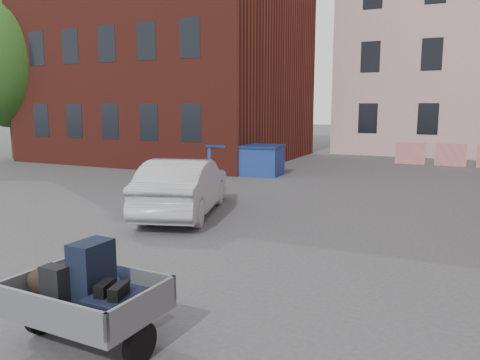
% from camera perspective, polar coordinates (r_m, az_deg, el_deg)
% --- Properties ---
extents(ground, '(120.00, 120.00, 0.00)m').
position_cam_1_polar(ground, '(9.33, -4.64, -7.47)').
color(ground, '#38383A').
rests_on(ground, ground).
extents(building_brick, '(12.00, 10.00, 14.00)m').
position_cam_1_polar(building_brick, '(25.13, -8.26, 18.89)').
color(building_brick, '#591E16').
rests_on(building_brick, ground).
extents(far_building, '(6.00, 6.00, 8.00)m').
position_cam_1_polar(far_building, '(38.55, -14.66, 10.71)').
color(far_building, maroon).
rests_on(far_building, ground).
extents(tree, '(5.28, 5.28, 8.30)m').
position_cam_1_polar(tree, '(26.57, -26.32, 13.55)').
color(tree, '#3D2B1C').
rests_on(tree, ground).
extents(barriers, '(4.70, 0.18, 1.00)m').
position_cam_1_polar(barriers, '(22.87, 24.28, 2.82)').
color(barriers, red).
rests_on(barriers, ground).
extents(trailer, '(1.64, 1.83, 1.20)m').
position_cam_1_polar(trailer, '(5.51, -18.31, -13.12)').
color(trailer, black).
rests_on(trailer, ground).
extents(dumpster, '(2.89, 1.64, 1.17)m').
position_cam_1_polar(dumpster, '(18.24, 0.79, 2.53)').
color(dumpster, navy).
rests_on(dumpster, ground).
extents(silver_car, '(2.65, 4.44, 1.38)m').
position_cam_1_polar(silver_car, '(11.56, -6.87, -0.78)').
color(silver_car, '#A3A5AA').
rests_on(silver_car, ground).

